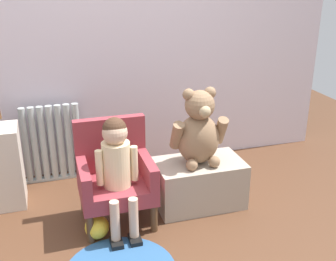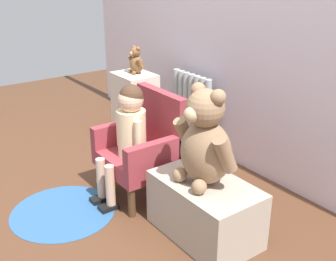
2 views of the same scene
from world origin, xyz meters
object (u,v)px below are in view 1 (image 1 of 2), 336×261
child_armchair (115,174)px  large_teddy_bear (199,131)px  child_figure (117,159)px  low_bench (199,183)px  toy_ball (97,227)px  radiator (52,144)px

child_armchair → large_teddy_bear: size_ratio=1.26×
child_figure → low_bench: size_ratio=1.23×
child_armchair → toy_ball: bearing=-129.1°
child_figure → toy_ball: child_figure is taller
large_teddy_bear → toy_ball: (-0.71, -0.19, -0.47)m
child_figure → large_teddy_bear: large_teddy_bear is taller
large_teddy_bear → toy_ball: 0.87m
child_figure → toy_ball: size_ratio=4.91×
child_figure → child_armchair: bearing=90.0°
child_armchair → radiator: bearing=118.5°
child_figure → radiator: bearing=114.9°
radiator → toy_ball: 0.89m
child_armchair → low_bench: child_armchair is taller
radiator → toy_ball: radiator is taller
radiator → child_figure: (0.35, -0.76, 0.17)m
large_teddy_bear → toy_ball: bearing=-165.2°
radiator → child_figure: bearing=-65.1°
child_armchair → toy_ball: 0.34m
radiator → child_armchair: 0.74m
radiator → low_bench: size_ratio=1.01×
radiator → child_armchair: child_armchair is taller
low_bench → large_teddy_bear: bearing=-166.1°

